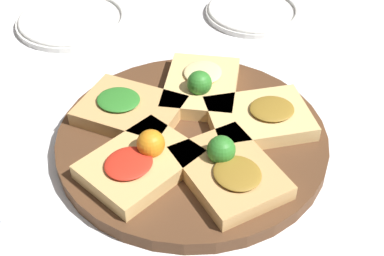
% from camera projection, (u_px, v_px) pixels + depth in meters
% --- Properties ---
extents(ground_plane, '(3.00, 3.00, 0.00)m').
position_uv_depth(ground_plane, '(192.00, 145.00, 0.79)').
color(ground_plane, white).
extents(serving_board, '(0.39, 0.39, 0.02)m').
position_uv_depth(serving_board, '(192.00, 139.00, 0.78)').
color(serving_board, '#51331E').
rests_on(serving_board, ground_plane).
extents(focaccia_slice_0, '(0.18, 0.16, 0.05)m').
position_uv_depth(focaccia_slice_0, '(140.00, 161.00, 0.71)').
color(focaccia_slice_0, tan).
rests_on(focaccia_slice_0, serving_board).
extents(focaccia_slice_1, '(0.13, 0.16, 0.05)m').
position_uv_depth(focaccia_slice_1, '(229.00, 169.00, 0.70)').
color(focaccia_slice_1, tan).
rests_on(focaccia_slice_1, serving_board).
extents(focaccia_slice_2, '(0.16, 0.13, 0.03)m').
position_uv_depth(focaccia_slice_2, '(260.00, 117.00, 0.79)').
color(focaccia_slice_2, '#DBB775').
rests_on(focaccia_slice_2, serving_board).
extents(focaccia_slice_3, '(0.17, 0.18, 0.05)m').
position_uv_depth(focaccia_slice_3, '(201.00, 85.00, 0.84)').
color(focaccia_slice_3, '#DBB775').
rests_on(focaccia_slice_3, serving_board).
extents(focaccia_slice_4, '(0.18, 0.18, 0.03)m').
position_uv_depth(focaccia_slice_4, '(129.00, 109.00, 0.80)').
color(focaccia_slice_4, tan).
rests_on(focaccia_slice_4, serving_board).
extents(plate_left, '(0.22, 0.22, 0.02)m').
position_uv_depth(plate_left, '(72.00, 20.00, 1.05)').
color(plate_left, white).
rests_on(plate_left, ground_plane).
extents(plate_right, '(0.19, 0.19, 0.02)m').
position_uv_depth(plate_right, '(253.00, 11.00, 1.08)').
color(plate_right, white).
rests_on(plate_right, ground_plane).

